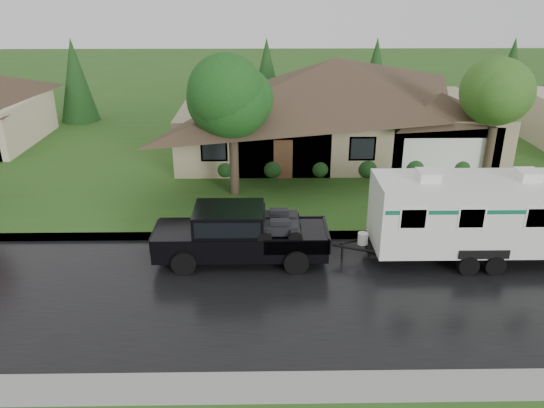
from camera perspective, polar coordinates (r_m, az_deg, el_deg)
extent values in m
plane|color=#2E531A|center=(20.18, 5.62, -6.34)|extent=(140.00, 140.00, 0.00)
cube|color=black|center=(18.47, 6.29, -9.34)|extent=(140.00, 8.00, 0.01)
cube|color=gray|center=(22.13, 5.01, -3.34)|extent=(140.00, 0.50, 0.15)
cube|color=#2E531A|center=(34.00, 2.92, 6.15)|extent=(140.00, 26.00, 0.15)
cube|color=#9A8B68|center=(32.82, 6.61, 8.27)|extent=(18.00, 10.00, 3.00)
pyramid|color=#3B2B20|center=(32.05, 6.95, 15.38)|extent=(19.44, 10.80, 2.60)
cube|color=#9A8B68|center=(31.22, 17.23, 6.35)|extent=(5.76, 4.00, 2.70)
cylinder|color=#382B1E|center=(25.71, -4.09, 4.20)|extent=(0.44, 0.44, 2.95)
sphere|color=#1F571C|center=(24.87, -4.30, 11.26)|extent=(4.07, 4.07, 4.07)
cylinder|color=#382B1E|center=(29.96, 22.32, 5.07)|extent=(0.43, 0.43, 2.79)
sphere|color=#3D7024|center=(29.27, 23.21, 10.76)|extent=(3.85, 3.85, 3.85)
sphere|color=#143814|center=(28.40, -5.03, 3.92)|extent=(1.00, 1.00, 1.00)
sphere|color=#143814|center=(28.33, 0.07, 3.96)|extent=(1.00, 1.00, 1.00)
sphere|color=#143814|center=(28.48, 5.16, 3.97)|extent=(1.00, 1.00, 1.00)
sphere|color=#143814|center=(28.85, 10.16, 3.95)|extent=(1.00, 1.00, 1.00)
sphere|color=#143814|center=(29.44, 14.99, 3.90)|extent=(1.00, 1.00, 1.00)
sphere|color=#143814|center=(30.22, 19.60, 3.83)|extent=(1.00, 1.00, 1.00)
cube|color=black|center=(19.99, -3.35, -3.87)|extent=(6.40, 2.13, 0.92)
cube|color=black|center=(20.10, -10.08, -3.13)|extent=(1.71, 2.08, 0.37)
cube|color=black|center=(19.66, -4.65, -1.74)|extent=(2.56, 2.01, 0.96)
cube|color=black|center=(19.64, -4.66, -1.59)|extent=(2.35, 2.05, 0.59)
cube|color=black|center=(19.91, 2.48, -3.29)|extent=(2.35, 2.03, 0.06)
cylinder|color=black|center=(19.44, -9.46, -6.26)|extent=(0.90, 0.34, 0.90)
cylinder|color=black|center=(21.28, -8.69, -3.54)|extent=(0.90, 0.34, 0.90)
cylinder|color=black|center=(19.26, 2.62, -6.25)|extent=(0.90, 0.34, 0.90)
cylinder|color=black|center=(21.11, 2.29, -3.50)|extent=(0.90, 0.34, 0.90)
cube|color=white|center=(21.03, 21.00, -0.86)|extent=(7.47, 2.56, 2.61)
cube|color=black|center=(21.62, 20.45, -4.43)|extent=(7.89, 1.28, 0.15)
cube|color=#0D5D40|center=(20.82, 21.21, 0.59)|extent=(7.32, 2.58, 0.15)
cube|color=white|center=(19.86, 16.43, 2.98)|extent=(0.75, 0.85, 0.34)
cube|color=white|center=(21.23, 25.84, 2.85)|extent=(0.75, 0.85, 0.34)
cylinder|color=black|center=(20.44, 20.37, -6.20)|extent=(0.75, 0.26, 0.75)
cylinder|color=black|center=(22.53, 18.22, -3.14)|extent=(0.75, 0.26, 0.75)
cylinder|color=black|center=(20.80, 22.85, -6.08)|extent=(0.75, 0.26, 0.75)
cylinder|color=black|center=(22.86, 20.49, -3.08)|extent=(0.75, 0.26, 0.75)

